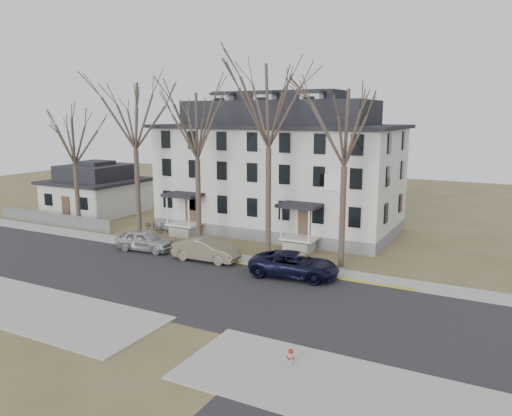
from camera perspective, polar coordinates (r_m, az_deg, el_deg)
The scene contains 20 objects.
ground at distance 28.95m, azimuth -9.24°, elevation -9.92°, with size 120.00×120.00×0.00m, color brown.
main_road at distance 30.46m, azimuth -6.96°, elevation -8.80°, with size 120.00×10.00×0.04m, color #27272A.
far_sidewalk at distance 35.30m, azimuth -1.39°, elevation -5.98°, with size 120.00×2.00×0.08m, color #A09F97.
near_sidewalk_right at distance 19.88m, azimuth 11.44°, elevation -20.11°, with size 14.00×5.00×0.08m, color #A09F97.
near_sidewalk_left at distance 31.24m, azimuth -26.99°, elevation -9.42°, with size 20.00×5.00×0.08m, color #A09F97.
yellow_curb at distance 32.46m, azimuth 5.62°, elevation -7.53°, with size 14.00×0.25×0.06m, color gold.
boarding_house at distance 43.86m, azimuth 2.65°, elevation 4.46°, with size 20.80×12.36×12.05m.
small_house at distance 54.34m, azimuth -17.77°, elevation 1.83°, with size 8.70×8.70×5.00m.
fence at distance 49.72m, azimuth -22.14°, elevation -1.87°, with size 14.00×0.06×1.20m, color gray.
tree_far_left at distance 41.69m, azimuth -13.75°, elevation 10.68°, with size 8.40×8.40×13.72m.
tree_mid_left at distance 38.00m, azimuth -6.80°, elevation 9.82°, with size 7.80×7.80×12.74m.
tree_center at distance 34.97m, azimuth 1.47°, elevation 12.26°, with size 9.00×9.00×14.70m.
tree_mid_right at distance 32.89m, azimuth 10.20°, elevation 9.62°, with size 7.80×7.80×12.74m.
tree_bungalow at distance 46.65m, azimuth -20.15°, elevation 7.57°, with size 6.60×6.60×10.78m.
car_silver at distance 38.33m, azimuth -12.55°, elevation -3.69°, with size 1.83×4.55×1.55m, color #B2B3B4.
car_tan at distance 35.05m, azimuth -5.72°, elevation -4.82°, with size 1.66×4.77×1.57m, color #726952.
car_navy at distance 31.60m, azimuth 4.41°, elevation -6.54°, with size 2.59×5.61×1.56m, color black.
bicycle_left at distance 45.18m, azimuth -11.87°, elevation -1.96°, with size 0.56×1.60×0.84m, color black.
bicycle_right at distance 43.26m, azimuth -10.36°, elevation -2.38°, with size 0.45×1.60×0.96m, color black.
fire_hydrant at distance 21.19m, azimuth 3.97°, elevation -16.67°, with size 0.31×0.29×0.75m.
Camera 1 is at (16.53, -21.52, 10.09)m, focal length 35.00 mm.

